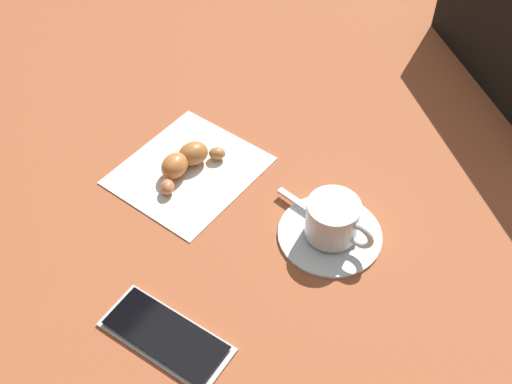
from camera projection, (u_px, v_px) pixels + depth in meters
name	position (u px, v px, depth m)	size (l,w,h in m)	color
ground_plane	(253.00, 199.00, 0.84)	(1.80, 1.80, 0.00)	#A35432
saucer	(330.00, 233.00, 0.79)	(0.13, 0.13, 0.01)	silver
espresso_cup	(334.00, 219.00, 0.77)	(0.09, 0.07, 0.05)	silver
teaspoon	(330.00, 223.00, 0.79)	(0.13, 0.03, 0.01)	silver
sugar_packet	(339.00, 210.00, 0.81)	(0.06, 0.02, 0.01)	white
napkin	(189.00, 170.00, 0.87)	(0.17, 0.19, 0.00)	white
croissant	(185.00, 161.00, 0.86)	(0.06, 0.12, 0.03)	#B67743
cell_phone	(166.00, 336.00, 0.69)	(0.16, 0.07, 0.01)	#BBBCBA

